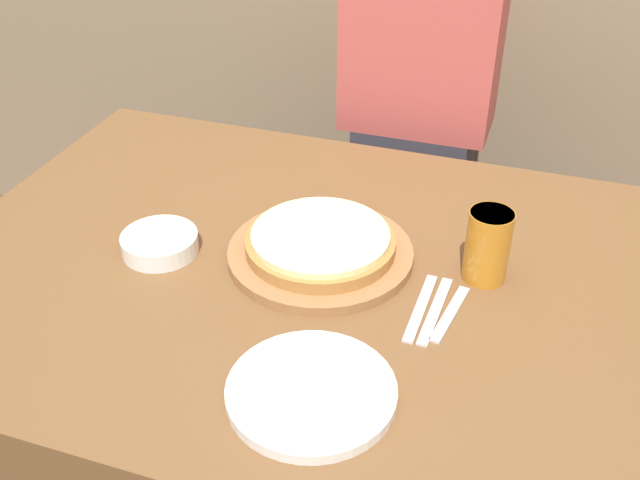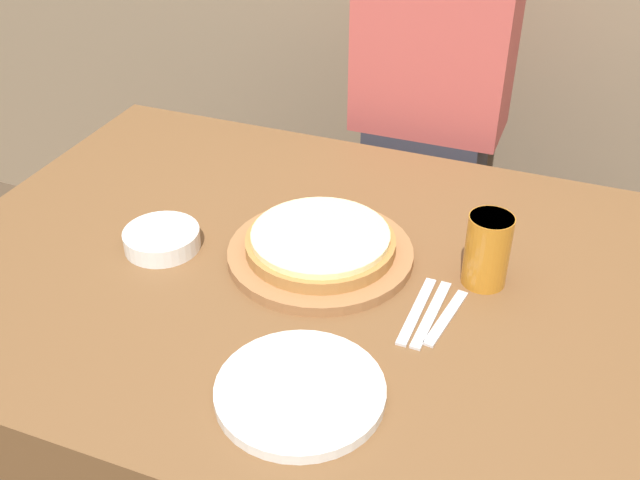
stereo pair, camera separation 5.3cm
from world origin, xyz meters
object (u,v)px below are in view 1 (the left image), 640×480
(dinner_plate, at_px, (311,392))
(fork, at_px, (421,308))
(side_bowl, at_px, (160,243))
(pizza_on_board, at_px, (320,247))
(diner_person, at_px, (415,145))
(dinner_knife, at_px, (435,311))
(beer_glass, at_px, (488,243))

(dinner_plate, height_order, fork, dinner_plate)
(side_bowl, bearing_deg, fork, -1.39)
(pizza_on_board, distance_m, diner_person, 0.67)
(pizza_on_board, relative_size, dinner_knife, 1.86)
(pizza_on_board, bearing_deg, side_bowl, -165.64)
(dinner_knife, bearing_deg, side_bowl, 178.68)
(beer_glass, height_order, fork, beer_glass)
(fork, relative_size, dinner_knife, 1.00)
(diner_person, bearing_deg, beer_glass, -67.59)
(fork, distance_m, dinner_knife, 0.02)
(fork, bearing_deg, pizza_on_board, 157.46)
(pizza_on_board, distance_m, dinner_knife, 0.25)
(side_bowl, xyz_separation_m, diner_person, (0.33, 0.74, -0.10))
(dinner_knife, bearing_deg, diner_person, 104.67)
(dinner_plate, distance_m, dinner_knife, 0.28)
(dinner_knife, xyz_separation_m, diner_person, (-0.20, 0.75, -0.08))
(dinner_knife, bearing_deg, dinner_plate, -118.34)
(dinner_plate, xyz_separation_m, diner_person, (-0.06, 1.00, -0.09))
(diner_person, bearing_deg, fork, -77.13)
(dinner_plate, bearing_deg, beer_glass, 62.30)
(pizza_on_board, relative_size, side_bowl, 2.40)
(pizza_on_board, bearing_deg, dinner_plate, -73.53)
(dinner_plate, distance_m, side_bowl, 0.47)
(pizza_on_board, xyz_separation_m, diner_person, (0.04, 0.66, -0.11))
(fork, bearing_deg, diner_person, 102.87)
(fork, height_order, diner_person, diner_person)
(beer_glass, xyz_separation_m, side_bowl, (-0.58, -0.11, -0.06))
(beer_glass, xyz_separation_m, dinner_knife, (-0.06, -0.12, -0.07))
(side_bowl, distance_m, dinner_knife, 0.52)
(beer_glass, bearing_deg, dinner_plate, -117.70)
(pizza_on_board, height_order, fork, pizza_on_board)
(fork, height_order, dinner_knife, same)
(dinner_plate, height_order, diner_person, diner_person)
(pizza_on_board, bearing_deg, diner_person, 86.85)
(side_bowl, relative_size, diner_person, 0.10)
(side_bowl, height_order, diner_person, diner_person)
(beer_glass, distance_m, dinner_knife, 0.16)
(beer_glass, xyz_separation_m, diner_person, (-0.26, 0.63, -0.15))
(beer_glass, relative_size, dinner_plate, 0.53)
(side_bowl, xyz_separation_m, fork, (0.50, -0.01, -0.02))
(dinner_knife, bearing_deg, pizza_on_board, 159.68)
(fork, bearing_deg, beer_glass, 55.09)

